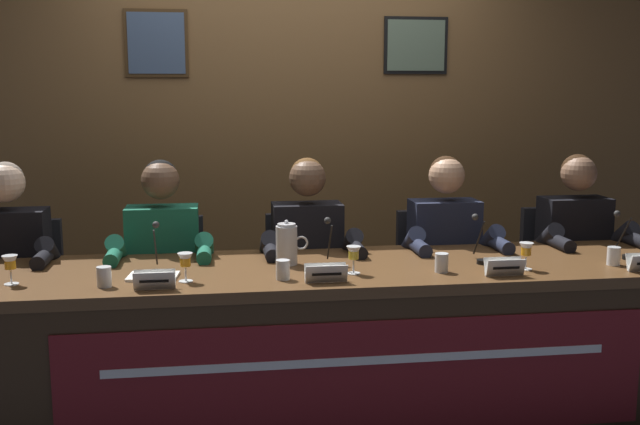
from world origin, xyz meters
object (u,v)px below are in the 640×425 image
microphone_left (155,256)px  water_cup_left (104,278)px  chair_center (305,300)px  nameplate_right (505,267)px  conference_table (325,322)px  nameplate_center (326,273)px  water_cup_right (442,264)px  chair_left (167,305)px  water_pitcher_central (287,244)px  microphone_far_right (625,242)px  microphone_right (480,246)px  water_cup_far_right (614,257)px  panelist_right (448,254)px  water_cup_center (283,271)px  juice_glass_far_left (10,264)px  panelist_far_right (580,250)px  chair_far_right (560,289)px  panelist_left (162,263)px  juice_glass_right (526,251)px  juice_glass_center (354,255)px  juice_glass_left (185,262)px  document_stack_left (153,276)px  panelist_far_left (7,268)px  nameplate_left (154,280)px  chair_right (436,294)px  chair_far_left (21,311)px  microphone_center (330,251)px  panelist_center (309,258)px

microphone_left → water_cup_left: bearing=-131.5°
chair_center → nameplate_right: bearing=-48.9°
conference_table → nameplate_center: bearing=-96.7°
chair_center → water_cup_right: 1.00m
chair_left → microphone_left: (0.00, -0.60, 0.40)m
water_pitcher_central → microphone_left: bearing=-172.8°
microphone_left → microphone_far_right: (2.22, -0.01, 0.00)m
chair_left → microphone_right: microphone_right is taller
water_pitcher_central → water_cup_far_right: bearing=-8.7°
panelist_right → nameplate_right: size_ratio=7.08×
water_cup_center → juice_glass_far_left: bearing=176.1°
nameplate_center → panelist_far_right: (1.49, 0.68, -0.09)m
microphone_left → chair_far_right: 2.33m
nameplate_right → panelist_far_right: 0.99m
chair_center → chair_far_right: same height
panelist_left → microphone_left: (0.00, -0.41, 0.13)m
conference_table → water_cup_left: size_ratio=46.97×
nameplate_right → microphone_right: (-0.01, 0.27, 0.03)m
juice_glass_right → water_cup_right: juice_glass_right is taller
microphone_right → water_cup_left: bearing=-172.9°
juice_glass_center → water_pitcher_central: bearing=140.9°
juice_glass_left → document_stack_left: bearing=148.3°
nameplate_right → panelist_right: bearing=92.6°
conference_table → microphone_right: 0.82m
panelist_right → juice_glass_far_left: bearing=-165.6°
water_cup_right → microphone_right: 0.29m
chair_left → water_pitcher_central: water_pitcher_central is taller
panelist_far_left → panelist_left: size_ratio=1.00×
panelist_left → juice_glass_right: panelist_left is taller
panelist_right → water_cup_center: bearing=-146.9°
juice_glass_far_left → juice_glass_left: bearing=-4.5°
nameplate_left → water_cup_far_right: size_ratio=1.96×
juice_glass_far_left → chair_right: 2.22m
panelist_left → water_cup_right: 1.39m
juice_glass_far_left → nameplate_right: size_ratio=0.72×
chair_left → water_cup_left: 0.92m
juice_glass_center → document_stack_left: (-0.87, 0.05, -0.08)m
panelist_far_left → juice_glass_center: bearing=-19.0°
conference_table → document_stack_left: 0.78m
microphone_right → microphone_far_right: size_ratio=1.00×
juice_glass_right → juice_glass_far_left: bearing=178.5°
water_cup_left → juice_glass_left: bearing=6.4°
panelist_far_right → water_cup_far_right: panelist_far_right is taller
chair_far_left → panelist_far_left: size_ratio=0.73×
nameplate_left → panelist_far_right: panelist_far_right is taller
chair_center → microphone_center: 0.73m
chair_far_right → conference_table: bearing=-154.4°
panelist_center → microphone_right: size_ratio=5.61×
juice_glass_left → water_cup_far_right: size_ratio=1.46×
panelist_right → juice_glass_right: size_ratio=9.78×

